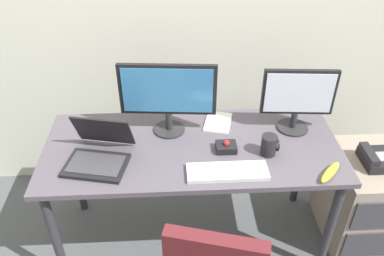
# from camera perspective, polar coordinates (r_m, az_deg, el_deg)

# --- Properties ---
(ground_plane) EXTENTS (8.00, 8.00, 0.00)m
(ground_plane) POSITION_cam_1_polar(r_m,az_deg,el_deg) (2.71, 0.00, -15.21)
(ground_plane) COLOR #494D4F
(desk) EXTENTS (1.63, 0.70, 0.76)m
(desk) POSITION_cam_1_polar(r_m,az_deg,el_deg) (2.23, 0.00, -4.21)
(desk) COLOR #4F4952
(desk) RESTS_ON ground
(file_cabinet) EXTENTS (0.42, 0.53, 0.60)m
(file_cabinet) POSITION_cam_1_polar(r_m,az_deg,el_deg) (2.74, 23.32, -9.24)
(file_cabinet) COLOR gray
(file_cabinet) RESTS_ON ground
(desk_phone) EXTENTS (0.17, 0.20, 0.09)m
(desk_phone) POSITION_cam_1_polar(r_m,az_deg,el_deg) (2.51, 25.07, -4.04)
(desk_phone) COLOR black
(desk_phone) RESTS_ON file_cabinet
(monitor_main) EXTENTS (0.53, 0.18, 0.42)m
(monitor_main) POSITION_cam_1_polar(r_m,az_deg,el_deg) (2.16, -3.53, 4.94)
(monitor_main) COLOR #262628
(monitor_main) RESTS_ON desk
(monitor_side) EXTENTS (0.40, 0.18, 0.38)m
(monitor_side) POSITION_cam_1_polar(r_m,az_deg,el_deg) (2.26, 15.06, 4.32)
(monitor_side) COLOR #262628
(monitor_side) RESTS_ON desk
(keyboard) EXTENTS (0.41, 0.14, 0.03)m
(keyboard) POSITION_cam_1_polar(r_m,az_deg,el_deg) (2.00, 5.15, -6.27)
(keyboard) COLOR silver
(keyboard) RESTS_ON desk
(laptop) EXTENTS (0.37, 0.37, 0.22)m
(laptop) POSITION_cam_1_polar(r_m,az_deg,el_deg) (2.11, -13.32, -3.43)
(laptop) COLOR black
(laptop) RESTS_ON desk
(trackball_mouse) EXTENTS (0.11, 0.09, 0.07)m
(trackball_mouse) POSITION_cam_1_polar(r_m,az_deg,el_deg) (2.14, 4.96, -2.71)
(trackball_mouse) COLOR black
(trackball_mouse) RESTS_ON desk
(coffee_mug) EXTENTS (0.09, 0.08, 0.11)m
(coffee_mug) POSITION_cam_1_polar(r_m,az_deg,el_deg) (2.13, 11.11, -2.45)
(coffee_mug) COLOR black
(coffee_mug) RESTS_ON desk
(paper_notepad) EXTENTS (0.19, 0.24, 0.01)m
(paper_notepad) POSITION_cam_1_polar(r_m,az_deg,el_deg) (2.35, 3.78, 0.85)
(paper_notepad) COLOR white
(paper_notepad) RESTS_ON desk
(cell_phone) EXTENTS (0.12, 0.16, 0.01)m
(cell_phone) POSITION_cam_1_polar(r_m,az_deg,el_deg) (2.39, -15.49, 0.02)
(cell_phone) COLOR black
(cell_phone) RESTS_ON desk
(banana) EXTENTS (0.16, 0.17, 0.04)m
(banana) POSITION_cam_1_polar(r_m,az_deg,el_deg) (2.10, 19.35, -6.05)
(banana) COLOR yellow
(banana) RESTS_ON desk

